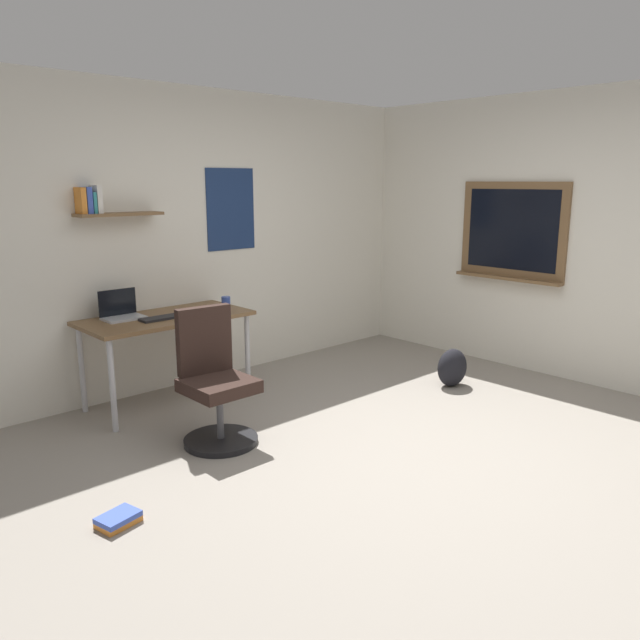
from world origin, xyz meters
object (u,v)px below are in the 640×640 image
(desk, at_px, (166,325))
(office_chair, at_px, (215,386))
(book_stack_on_floor, at_px, (118,519))
(laptop, at_px, (121,312))
(keyboard, at_px, (163,318))
(coffee_mug, at_px, (226,302))
(computer_mouse, at_px, (194,312))
(backpack, at_px, (452,368))

(desk, relative_size, office_chair, 1.40)
(office_chair, distance_m, book_stack_on_floor, 1.23)
(laptop, xyz_separation_m, keyboard, (0.23, -0.24, -0.04))
(coffee_mug, xyz_separation_m, book_stack_on_floor, (-1.73, -1.46, -0.75))
(office_chair, distance_m, computer_mouse, 0.97)
(keyboard, distance_m, coffee_mug, 0.64)
(laptop, relative_size, coffee_mug, 3.37)
(coffee_mug, bearing_deg, backpack, -41.03)
(desk, height_order, office_chair, office_chair)
(laptop, height_order, backpack, laptop)
(desk, distance_m, computer_mouse, 0.25)
(coffee_mug, xyz_separation_m, backpack, (1.51, -1.31, -0.61))
(coffee_mug, bearing_deg, desk, 176.62)
(book_stack_on_floor, bearing_deg, desk, 52.12)
(desk, distance_m, office_chair, 0.96)
(laptop, bearing_deg, backpack, -32.33)
(keyboard, relative_size, coffee_mug, 4.02)
(laptop, relative_size, keyboard, 0.84)
(keyboard, bearing_deg, book_stack_on_floor, -127.84)
(office_chair, distance_m, laptop, 1.15)
(coffee_mug, bearing_deg, keyboard, -175.49)
(office_chair, xyz_separation_m, keyboard, (0.08, 0.83, 0.34))
(laptop, distance_m, keyboard, 0.34)
(keyboard, bearing_deg, backpack, -30.53)
(office_chair, height_order, keyboard, office_chair)
(computer_mouse, relative_size, backpack, 0.30)
(keyboard, xyz_separation_m, coffee_mug, (0.63, 0.05, 0.04))
(office_chair, bearing_deg, desk, 80.71)
(office_chair, bearing_deg, coffee_mug, 50.98)
(coffee_mug, bearing_deg, computer_mouse, -171.95)
(computer_mouse, height_order, book_stack_on_floor, computer_mouse)
(backpack, bearing_deg, keyboard, 149.47)
(office_chair, bearing_deg, laptop, 97.94)
(laptop, distance_m, coffee_mug, 0.89)
(desk, bearing_deg, keyboard, -128.63)
(laptop, distance_m, computer_mouse, 0.57)
(coffee_mug, relative_size, backpack, 0.27)
(laptop, relative_size, book_stack_on_floor, 1.30)
(desk, xyz_separation_m, computer_mouse, (0.21, -0.08, 0.09))
(book_stack_on_floor, bearing_deg, backpack, 2.62)
(laptop, bearing_deg, keyboard, -45.79)
(backpack, bearing_deg, computer_mouse, 145.85)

